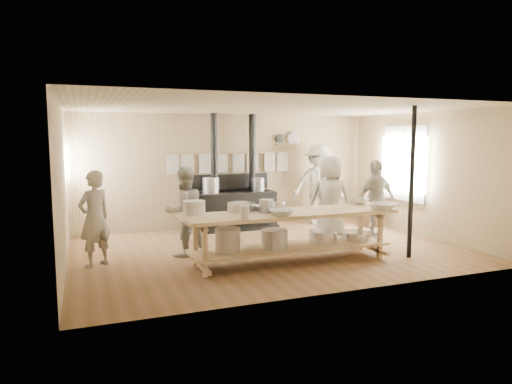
% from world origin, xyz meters
% --- Properties ---
extents(ground, '(7.00, 7.00, 0.00)m').
position_xyz_m(ground, '(0.00, 0.00, 0.00)').
color(ground, brown).
rests_on(ground, ground).
extents(room_shell, '(7.00, 7.00, 7.00)m').
position_xyz_m(room_shell, '(0.00, 0.00, 1.62)').
color(room_shell, tan).
rests_on(room_shell, ground).
extents(window_right, '(0.09, 1.50, 1.65)m').
position_xyz_m(window_right, '(3.47, 0.60, 1.50)').
color(window_right, beige).
rests_on(window_right, ground).
extents(left_opening, '(0.00, 0.90, 0.90)m').
position_xyz_m(left_opening, '(-3.45, 2.00, 1.60)').
color(left_opening, white).
rests_on(left_opening, ground).
extents(stove, '(1.90, 0.75, 2.60)m').
position_xyz_m(stove, '(-0.01, 2.12, 0.52)').
color(stove, black).
rests_on(stove, ground).
extents(towel_rail, '(3.00, 0.04, 0.47)m').
position_xyz_m(towel_rail, '(-0.00, 2.40, 1.55)').
color(towel_rail, tan).
rests_on(towel_rail, ground).
extents(back_wall_shelf, '(0.63, 0.14, 0.32)m').
position_xyz_m(back_wall_shelf, '(1.46, 2.43, 2.00)').
color(back_wall_shelf, tan).
rests_on(back_wall_shelf, ground).
extents(prep_table, '(3.60, 0.90, 0.85)m').
position_xyz_m(prep_table, '(-0.01, -0.90, 0.52)').
color(prep_table, tan).
rests_on(prep_table, ground).
extents(support_post, '(0.08, 0.08, 2.60)m').
position_xyz_m(support_post, '(2.05, -1.35, 1.30)').
color(support_post, black).
rests_on(support_post, ground).
extents(cook_far_left, '(0.68, 0.62, 1.55)m').
position_xyz_m(cook_far_left, '(-3.05, 0.02, 0.78)').
color(cook_far_left, '#B6B3A1').
rests_on(cook_far_left, ground).
extents(cook_left, '(0.92, 0.81, 1.57)m').
position_xyz_m(cook_left, '(-1.56, 0.17, 0.78)').
color(cook_left, '#B6B3A1').
rests_on(cook_left, ground).
extents(cook_center, '(0.94, 0.71, 1.73)m').
position_xyz_m(cook_center, '(1.28, 0.05, 0.87)').
color(cook_center, '#B6B3A1').
rests_on(cook_center, ground).
extents(cook_right, '(1.01, 0.55, 1.63)m').
position_xyz_m(cook_right, '(2.35, 0.06, 0.81)').
color(cook_right, '#B6B3A1').
rests_on(cook_right, ground).
extents(cook_by_window, '(1.37, 0.99, 1.92)m').
position_xyz_m(cook_by_window, '(2.05, 1.95, 0.96)').
color(cook_by_window, '#B6B3A1').
rests_on(cook_by_window, ground).
extents(chair, '(0.45, 0.45, 0.81)m').
position_xyz_m(chair, '(3.15, 1.26, 0.24)').
color(chair, brown).
rests_on(chair, ground).
extents(bowl_white_a, '(0.47, 0.47, 0.09)m').
position_xyz_m(bowl_white_a, '(-0.30, -1.16, 0.90)').
color(bowl_white_a, silver).
rests_on(bowl_white_a, prep_table).
extents(bowl_steel_a, '(0.45, 0.45, 0.11)m').
position_xyz_m(bowl_steel_a, '(-0.13, -0.57, 0.90)').
color(bowl_steel_a, silver).
rests_on(bowl_steel_a, prep_table).
extents(bowl_white_b, '(0.57, 0.57, 0.11)m').
position_xyz_m(bowl_white_b, '(1.55, -1.23, 0.90)').
color(bowl_white_b, silver).
rests_on(bowl_white_b, prep_table).
extents(bowl_steel_b, '(0.44, 0.44, 0.11)m').
position_xyz_m(bowl_steel_b, '(1.55, -0.57, 0.90)').
color(bowl_steel_b, silver).
rests_on(bowl_steel_b, prep_table).
extents(roasting_pan, '(0.44, 0.34, 0.09)m').
position_xyz_m(roasting_pan, '(-0.35, -0.57, 0.89)').
color(roasting_pan, '#B2B2B7').
rests_on(roasting_pan, prep_table).
extents(mixing_bowl_large, '(0.51, 0.51, 0.14)m').
position_xyz_m(mixing_bowl_large, '(-0.76, -0.57, 0.92)').
color(mixing_bowl_large, silver).
rests_on(mixing_bowl_large, prep_table).
extents(bucket_galv, '(0.28, 0.28, 0.22)m').
position_xyz_m(bucket_galv, '(-0.42, -0.85, 0.96)').
color(bucket_galv, gray).
rests_on(bucket_galv, prep_table).
extents(deep_bowl_enamel, '(0.40, 0.40, 0.22)m').
position_xyz_m(deep_bowl_enamel, '(-1.55, -0.57, 0.96)').
color(deep_bowl_enamel, silver).
rests_on(deep_bowl_enamel, prep_table).
extents(pitcher, '(0.16, 0.16, 0.19)m').
position_xyz_m(pitcher, '(-0.93, -1.23, 0.95)').
color(pitcher, silver).
rests_on(pitcher, prep_table).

